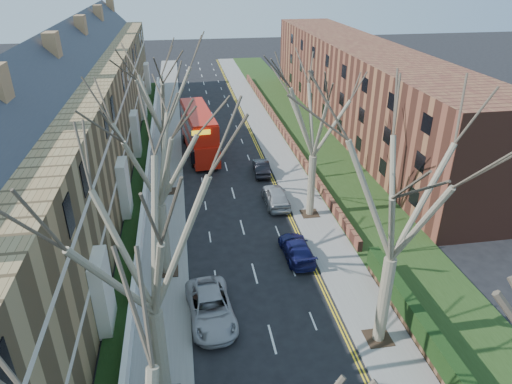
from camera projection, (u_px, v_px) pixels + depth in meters
name	position (u px, v px, depth m)	size (l,w,h in m)	color
pavement_left	(167.00, 148.00, 50.54)	(3.00, 102.00, 0.12)	slate
pavement_right	(273.00, 142.00, 52.29)	(3.00, 102.00, 0.12)	slate
terrace_left	(72.00, 128.00, 39.92)	(9.70, 78.00, 13.60)	olive
flats_right	(359.00, 87.00, 55.27)	(13.97, 54.00, 10.00)	brown
front_wall_left	(147.00, 174.00, 43.00)	(0.30, 78.00, 1.00)	white
grass_verge_right	(311.00, 139.00, 52.91)	(6.00, 102.00, 0.06)	#1F3312
tree_left_mid	(144.00, 226.00, 17.24)	(10.50, 10.50, 14.71)	#6F674F
tree_left_far	(154.00, 142.00, 26.19)	(10.15, 10.15, 14.22)	#6F674F
tree_left_dist	(159.00, 87.00, 36.62)	(10.50, 10.50, 14.71)	#6F674F
tree_right_mid	(403.00, 183.00, 20.67)	(10.50, 10.50, 14.71)	#6F674F
tree_right_far	(316.00, 105.00, 33.14)	(10.15, 10.15, 14.22)	#6F674F
double_decker_bus	(199.00, 133.00, 48.43)	(3.60, 11.32, 4.65)	#B4190C
car_left_far	(211.00, 308.00, 26.15)	(2.50, 5.42, 1.51)	#A7A5AB
car_right_near	(297.00, 249.00, 31.75)	(1.85, 4.54, 1.32)	#16184E
car_right_mid	(276.00, 196.00, 38.59)	(1.87, 4.65, 1.59)	#919499
car_right_far	(261.00, 167.00, 44.35)	(1.42, 4.07, 1.34)	black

